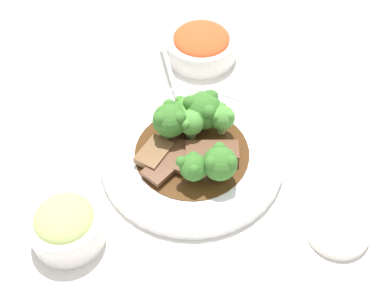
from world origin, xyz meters
name	(u,v)px	position (x,y,z in m)	size (l,w,h in m)	color
ground_plane	(192,159)	(0.00, 0.00, 0.00)	(4.00, 4.00, 0.00)	silver
main_plate	(192,155)	(0.00, 0.00, 0.01)	(0.26, 0.26, 0.02)	white
beef_strip_0	(212,152)	(-0.01, -0.03, 0.03)	(0.03, 0.07, 0.01)	#56331E
beef_strip_1	(161,169)	(-0.03, 0.04, 0.02)	(0.06, 0.05, 0.01)	#56331E
beef_strip_2	(154,153)	(-0.01, 0.05, 0.02)	(0.06, 0.06, 0.01)	brown
beef_strip_3	(177,155)	(-0.01, 0.02, 0.02)	(0.06, 0.06, 0.01)	#56331E
broccoli_floret_0	(222,117)	(0.03, -0.04, 0.05)	(0.04, 0.04, 0.05)	#8EB756
broccoli_floret_1	(185,109)	(0.05, 0.01, 0.05)	(0.04, 0.04, 0.04)	#7FA84C
broccoli_floret_2	(203,110)	(0.05, -0.02, 0.05)	(0.05, 0.05, 0.06)	#8EB756
broccoli_floret_3	(220,163)	(-0.05, -0.03, 0.05)	(0.05, 0.05, 0.05)	#7FA84C
broccoli_floret_4	(188,122)	(0.03, 0.00, 0.05)	(0.04, 0.04, 0.05)	#8EB756
broccoli_floret_5	(190,167)	(-0.05, 0.00, 0.04)	(0.04, 0.04, 0.04)	#8EB756
broccoli_floret_6	(170,120)	(0.03, 0.03, 0.05)	(0.05, 0.05, 0.06)	#8EB756
serving_spoon	(180,105)	(0.08, 0.01, 0.03)	(0.20, 0.06, 0.01)	silver
side_bowl_kimchi	(201,45)	(0.21, -0.02, 0.02)	(0.11, 0.11, 0.05)	white
side_bowl_appetizer	(66,225)	(-0.12, 0.16, 0.03)	(0.09, 0.09, 0.06)	white
sauce_dish	(338,230)	(-0.13, -0.18, 0.01)	(0.08, 0.08, 0.01)	white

